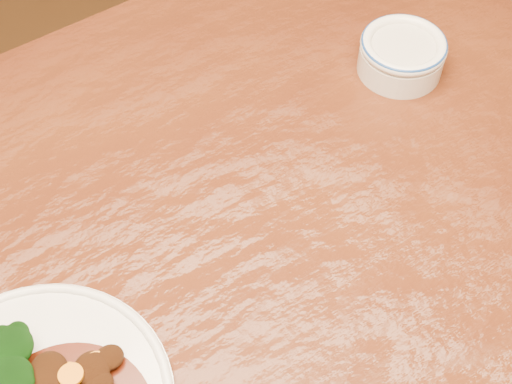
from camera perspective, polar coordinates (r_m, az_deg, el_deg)
dining_table at (r=0.84m, az=-1.43°, el=-8.27°), size 1.57×1.03×0.75m
dip_bowl at (r=0.95m, az=11.60°, el=10.79°), size 0.11×0.11×0.05m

